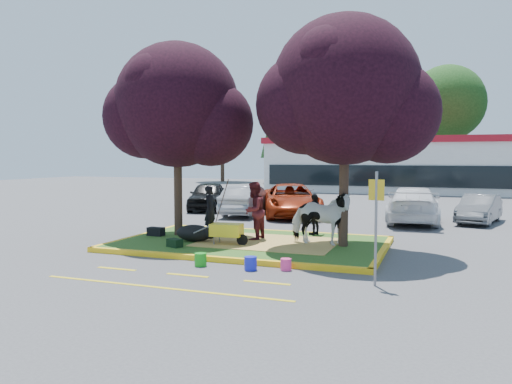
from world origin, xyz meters
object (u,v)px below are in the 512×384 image
(calf, at_px, (194,233))
(sign_post, at_px, (376,216))
(wheelbarrow, at_px, (227,230))
(bucket_blue, at_px, (251,263))
(car_black, at_px, (208,196))
(bucket_pink, at_px, (286,264))
(car_silver, at_px, (247,200))
(bucket_green, at_px, (201,260))
(cow, at_px, (320,218))
(handler, at_px, (210,209))

(calf, xyz_separation_m, sign_post, (5.97, -3.01, 1.13))
(calf, bearing_deg, wheelbarrow, -25.63)
(bucket_blue, distance_m, car_black, 14.50)
(sign_post, bearing_deg, bucket_pink, 176.45)
(bucket_blue, bearing_deg, car_silver, 111.83)
(bucket_green, height_order, car_black, car_black)
(bucket_green, xyz_separation_m, bucket_blue, (1.38, 0.02, 0.00))
(calf, height_order, car_black, car_black)
(cow, bearing_deg, sign_post, -146.52)
(bucket_blue, distance_m, car_silver, 11.86)
(cow, relative_size, calf, 1.60)
(bucket_pink, relative_size, car_black, 0.07)
(handler, height_order, wheelbarrow, handler)
(cow, xyz_separation_m, sign_post, (2.08, -3.73, 0.57))
(handler, bearing_deg, car_silver, 13.95)
(calf, relative_size, bucket_green, 3.61)
(handler, bearing_deg, bucket_blue, -140.46)
(cow, distance_m, bucket_green, 4.13)
(bucket_green, relative_size, bucket_blue, 1.00)
(handler, xyz_separation_m, bucket_pink, (3.99, -4.03, -0.83))
(cow, bearing_deg, car_black, 45.83)
(cow, height_order, calf, cow)
(bucket_blue, xyz_separation_m, car_silver, (-4.41, 11.00, 0.54))
(bucket_green, bearing_deg, car_black, 114.96)
(calf, relative_size, sign_post, 0.49)
(bucket_green, relative_size, car_black, 0.08)
(calf, distance_m, car_black, 10.93)
(bucket_blue, xyz_separation_m, car_black, (-7.23, 12.55, 0.58))
(handler, distance_m, bucket_pink, 5.73)
(calf, height_order, car_silver, car_silver)
(bucket_blue, relative_size, car_black, 0.08)
(handler, bearing_deg, bucket_pink, -131.94)
(sign_post, bearing_deg, bucket_green, -170.85)
(wheelbarrow, distance_m, bucket_pink, 3.29)
(calf, distance_m, bucket_pink, 4.35)
(sign_post, distance_m, car_black, 16.64)
(sign_post, relative_size, car_silver, 0.58)
(wheelbarrow, distance_m, car_black, 11.61)
(handler, xyz_separation_m, bucket_green, (1.78, -4.33, -0.81))
(car_black, relative_size, car_silver, 1.02)
(car_black, distance_m, car_silver, 3.22)
(car_black, bearing_deg, bucket_pink, -73.71)
(bucket_pink, bearing_deg, bucket_green, -172.21)
(cow, xyz_separation_m, bucket_pink, (-0.18, -2.97, -0.83))
(calf, xyz_separation_m, bucket_pink, (3.71, -2.25, -0.27))
(calf, bearing_deg, handler, 81.68)
(wheelbarrow, bearing_deg, handler, 122.62)
(cow, bearing_deg, bucket_green, 148.20)
(sign_post, bearing_deg, wheelbarrow, 164.24)
(wheelbarrow, relative_size, bucket_blue, 5.00)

